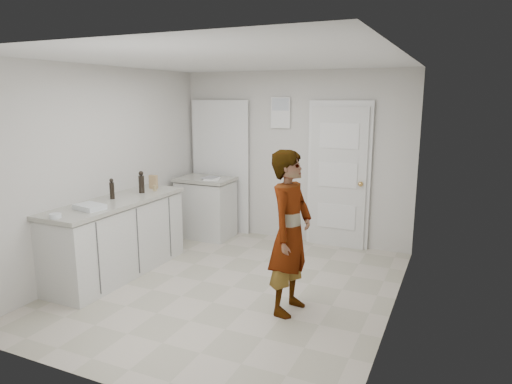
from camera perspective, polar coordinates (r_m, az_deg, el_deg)
The scene contains 12 objects.
ground at distance 5.33m, azimuth -3.02°, elevation -11.75°, with size 4.00×4.00×0.00m, color #ADA791.
room_shell at distance 6.82m, azimuth 3.15°, elevation 2.50°, with size 4.00×4.00×4.00m.
main_counter at distance 5.81m, azimuth -16.88°, elevation -5.74°, with size 0.64×1.96×0.93m.
side_counter at distance 7.05m, azimuth -6.28°, elevation -2.19°, with size 0.84×0.61×0.93m.
person at distance 4.51m, azimuth 4.29°, elevation -5.10°, with size 0.60×0.39×1.64m, color silver.
cake_mix_box at distance 6.24m, azimuth -12.71°, elevation 1.25°, with size 0.11×0.05×0.18m, color #986F4C.
spice_jar at distance 6.08m, azimuth -12.54°, elevation 0.48°, with size 0.05×0.05×0.07m, color tan.
oil_cruet_a at distance 5.98m, azimuth -14.13°, elevation 1.16°, with size 0.07×0.07×0.28m.
oil_cruet_b at distance 5.72m, azimuth -17.57°, elevation 0.34°, with size 0.06×0.06×0.25m.
baking_dish at distance 5.29m, azimuth -20.08°, elevation -1.78°, with size 0.35×0.28×0.06m.
egg_bowl at distance 5.05m, azimuth -23.79°, elevation -2.74°, with size 0.12×0.12×0.05m.
papers at distance 6.82m, azimuth -5.54°, elevation 1.64°, with size 0.22×0.29×0.01m, color white.
Camera 1 is at (2.27, -4.32, 2.13)m, focal length 32.00 mm.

